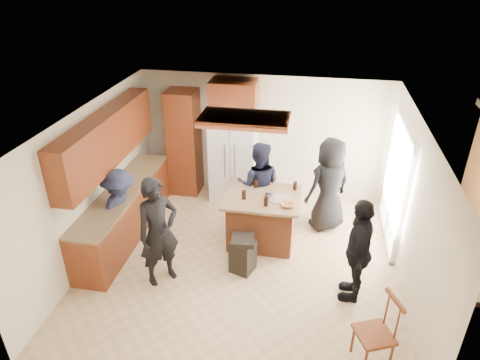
% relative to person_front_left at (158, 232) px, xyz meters
% --- Properties ---
extents(person_front_left, '(0.79, 0.79, 1.77)m').
position_rel_person_front_left_xyz_m(person_front_left, '(0.00, 0.00, 0.00)').
color(person_front_left, black).
rests_on(person_front_left, ground).
extents(person_behind_left, '(0.83, 0.53, 1.67)m').
position_rel_person_front_left_xyz_m(person_behind_left, '(1.25, 1.79, -0.05)').
color(person_behind_left, black).
rests_on(person_behind_left, ground).
extents(person_behind_right, '(1.03, 0.97, 1.77)m').
position_rel_person_front_left_xyz_m(person_behind_right, '(2.51, 1.95, -0.00)').
color(person_behind_right, black).
rests_on(person_behind_right, ground).
extents(person_side_right, '(0.58, 1.01, 1.66)m').
position_rel_person_front_left_xyz_m(person_side_right, '(2.92, 0.16, -0.06)').
color(person_side_right, black).
rests_on(person_side_right, ground).
extents(person_counter, '(0.62, 1.04, 1.51)m').
position_rel_person_front_left_xyz_m(person_counter, '(-0.88, 0.64, -0.13)').
color(person_counter, '#1C2039').
rests_on(person_counter, ground).
extents(left_cabinetry, '(0.64, 3.00, 2.30)m').
position_rel_person_front_left_xyz_m(left_cabinetry, '(-1.09, 1.03, 0.07)').
color(left_cabinetry, maroon).
rests_on(left_cabinetry, ground).
extents(back_wall_units, '(1.80, 0.60, 2.45)m').
position_rel_person_front_left_xyz_m(back_wall_units, '(-0.18, 2.83, 0.49)').
color(back_wall_units, maroon).
rests_on(back_wall_units, ground).
extents(refrigerator, '(0.90, 0.76, 1.80)m').
position_rel_person_front_left_xyz_m(refrigerator, '(0.60, 2.75, 0.01)').
color(refrigerator, white).
rests_on(refrigerator, ground).
extents(kitchen_island, '(1.28, 1.03, 0.93)m').
position_rel_person_front_left_xyz_m(kitchen_island, '(1.39, 1.25, -0.41)').
color(kitchen_island, brown).
rests_on(kitchen_island, ground).
extents(island_items, '(0.89, 0.73, 0.15)m').
position_rel_person_front_left_xyz_m(island_items, '(1.63, 1.18, 0.08)').
color(island_items, silver).
rests_on(island_items, kitchen_island).
extents(trash_bin, '(0.43, 0.43, 0.63)m').
position_rel_person_front_left_xyz_m(trash_bin, '(1.20, 0.43, -0.57)').
color(trash_bin, black).
rests_on(trash_bin, ground).
extents(spindle_chair, '(0.55, 0.55, 0.99)m').
position_rel_person_front_left_xyz_m(spindle_chair, '(3.11, -0.99, -0.43)').
color(spindle_chair, maroon).
rests_on(spindle_chair, ground).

